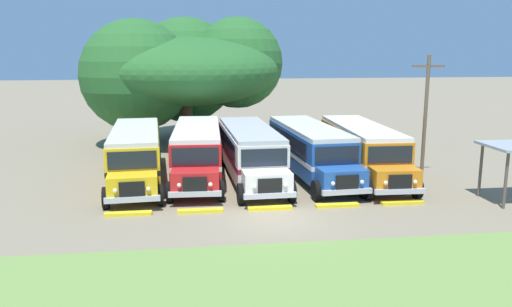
{
  "coord_description": "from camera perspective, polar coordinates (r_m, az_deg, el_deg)",
  "views": [
    {
      "loc": [
        -3.46,
        -20.2,
        6.96
      ],
      "look_at": [
        0.0,
        6.05,
        1.6
      ],
      "focal_mm": 35.61,
      "sensor_mm": 36.0,
      "label": 1
    }
  ],
  "objects": [
    {
      "name": "curb_wheelstop_0",
      "position": [
        22.69,
        -14.15,
        -6.58
      ],
      "size": [
        2.0,
        0.36,
        0.15
      ],
      "primitive_type": "cube",
      "color": "yellow",
      "rests_on": "ground_plane"
    },
    {
      "name": "parked_bus_slot_4",
      "position": [
        29.39,
        11.85,
        0.65
      ],
      "size": [
        2.94,
        10.87,
        2.82
      ],
      "rotation": [
        0.0,
        0.0,
        -1.6
      ],
      "color": "orange",
      "rests_on": "ground_plane"
    },
    {
      "name": "ground_plane",
      "position": [
        21.64,
        2.11,
        -7.32
      ],
      "size": [
        220.0,
        220.0,
        0.0
      ],
      "primitive_type": "plane",
      "color": "#84755B"
    },
    {
      "name": "curb_wheelstop_4",
      "position": [
        24.51,
        16.1,
        -5.33
      ],
      "size": [
        2.0,
        0.36,
        0.15
      ],
      "primitive_type": "cube",
      "color": "yellow",
      "rests_on": "ground_plane"
    },
    {
      "name": "curb_wheelstop_3",
      "position": [
        23.46,
        9.11,
        -5.77
      ],
      "size": [
        2.0,
        0.36,
        0.15
      ],
      "primitive_type": "cube",
      "color": "yellow",
      "rests_on": "ground_plane"
    },
    {
      "name": "broad_shade_tree",
      "position": [
        40.04,
        -8.15,
        9.21
      ],
      "size": [
        15.3,
        14.03,
        9.7
      ],
      "color": "brown",
      "rests_on": "ground_plane"
    },
    {
      "name": "foreground_grass_strip",
      "position": [
        14.84,
        7.19,
        -16.6
      ],
      "size": [
        80.0,
        9.55,
        0.01
      ],
      "primitive_type": "cube",
      "color": "olive",
      "rests_on": "ground_plane"
    },
    {
      "name": "parked_bus_slot_3",
      "position": [
        28.78,
        6.1,
        0.61
      ],
      "size": [
        3.28,
        10.93,
        2.82
      ],
      "rotation": [
        0.0,
        0.0,
        -1.51
      ],
      "color": "#23519E",
      "rests_on": "ground_plane"
    },
    {
      "name": "utility_pole",
      "position": [
        29.42,
        18.5,
        4.34
      ],
      "size": [
        1.8,
        0.2,
        6.76
      ],
      "color": "brown",
      "rests_on": "ground_plane"
    },
    {
      "name": "parked_bus_slot_2",
      "position": [
        28.04,
        -0.67,
        0.38
      ],
      "size": [
        3.0,
        10.88,
        2.82
      ],
      "rotation": [
        0.0,
        0.0,
        -1.54
      ],
      "color": "silver",
      "rests_on": "ground_plane"
    },
    {
      "name": "parked_bus_slot_1",
      "position": [
        28.53,
        -6.61,
        0.5
      ],
      "size": [
        3.05,
        10.89,
        2.82
      ],
      "rotation": [
        0.0,
        0.0,
        -1.61
      ],
      "color": "red",
      "rests_on": "ground_plane"
    },
    {
      "name": "curb_wheelstop_2",
      "position": [
        22.79,
        1.59,
        -6.14
      ],
      "size": [
        2.0,
        0.36,
        0.15
      ],
      "primitive_type": "cube",
      "color": "yellow",
      "rests_on": "ground_plane"
    },
    {
      "name": "parked_bus_slot_0",
      "position": [
        28.19,
        -13.35,
        0.13
      ],
      "size": [
        3.27,
        10.93,
        2.82
      ],
      "rotation": [
        0.0,
        0.0,
        -1.51
      ],
      "color": "yellow",
      "rests_on": "ground_plane"
    },
    {
      "name": "curb_wheelstop_1",
      "position": [
        22.53,
        -6.26,
        -6.42
      ],
      "size": [
        2.0,
        0.36,
        0.15
      ],
      "primitive_type": "cube",
      "color": "yellow",
      "rests_on": "ground_plane"
    }
  ]
}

